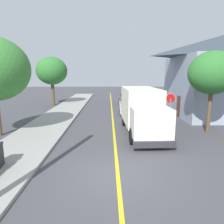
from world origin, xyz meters
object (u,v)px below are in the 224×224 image
box_truck (142,109)px  parked_car_near (128,106)px  street_tree_far_side (213,73)px  street_tree_down_block (52,71)px  stop_sign (170,103)px  parked_car_mid (126,99)px

box_truck → parked_car_near: box_truck is taller
parked_car_near → street_tree_far_side: (5.17, -7.48, 3.52)m
parked_car_near → street_tree_far_side: bearing=-55.3°
street_tree_far_side → street_tree_down_block: size_ratio=0.90×
stop_sign → box_truck: bearing=-141.2°
box_truck → street_tree_down_block: (-10.05, 13.24, 2.86)m
parked_car_mid → stop_sign: size_ratio=1.67×
parked_car_mid → street_tree_far_side: size_ratio=0.76×
parked_car_mid → stop_sign: stop_sign is taller
parked_car_mid → street_tree_far_side: 15.08m
parked_car_near → box_truck: bearing=-87.7°
stop_sign → street_tree_far_side: 4.02m
street_tree_down_block → box_truck: bearing=-52.8°
street_tree_down_block → street_tree_far_side: bearing=-41.9°
street_tree_down_block → parked_car_near: bearing=-31.2°
box_truck → stop_sign: box_truck is taller
box_truck → parked_car_mid: bearing=90.0°
box_truck → parked_car_near: bearing=92.3°
parked_car_near → stop_sign: (3.05, -5.10, 1.06)m
box_truck → street_tree_far_side: street_tree_far_side is taller
street_tree_far_side → box_truck: bearing=178.2°
box_truck → street_tree_far_side: bearing=-1.8°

